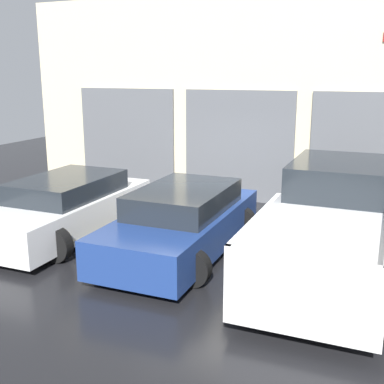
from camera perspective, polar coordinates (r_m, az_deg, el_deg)
The scene contains 8 objects.
ground_plane at distance 10.69m, azimuth 1.60°, elevation -4.80°, with size 28.00×28.00×0.00m, color black.
shophouse_building at distance 13.26m, azimuth 6.83°, elevation 10.61°, with size 13.37×0.68×5.48m.
pickup_truck at distance 8.92m, azimuth 16.14°, elevation -3.58°, with size 2.59×5.41×1.76m.
sedan_white at distance 10.77m, azimuth -14.70°, elevation -1.74°, with size 2.25×4.44×1.26m.
sedan_side at distance 9.40m, azimuth -1.11°, elevation -3.55°, with size 2.20×4.43×1.28m.
parking_stripe_far_left at distance 11.78m, azimuth -19.97°, elevation -3.85°, with size 0.12×2.20×0.01m, color gold.
parking_stripe_left at distance 10.18m, azimuth -8.33°, elevation -5.90°, with size 0.12×2.20×0.01m, color gold.
parking_stripe_centre at distance 9.15m, azimuth 6.86°, elevation -8.19°, with size 0.12×2.20×0.01m, color gold.
Camera 1 is at (3.61, -9.45, 3.45)m, focal length 45.00 mm.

